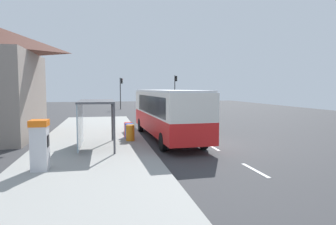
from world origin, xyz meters
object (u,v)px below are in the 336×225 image
object	(u,v)px
recycling_bin_blue	(129,131)
traffic_light_far_side	(121,88)
white_van	(166,103)
ticket_machine	(40,145)
recycling_bin_orange	(130,133)
bus_shelter	(91,112)
traffic_light_near_side	(175,87)
sedan_near	(149,102)
bus	(167,111)
recycling_bin_red	(128,130)

from	to	relation	value
recycling_bin_blue	traffic_light_far_side	size ratio (longest dim) A/B	0.19
white_van	ticket_machine	bearing A→B (deg)	-111.30
recycling_bin_orange	bus_shelter	size ratio (longest dim) A/B	0.24
ticket_machine	traffic_light_near_side	distance (m)	37.62
sedan_near	traffic_light_far_side	distance (m)	8.91
bus	traffic_light_far_side	distance (m)	28.84
recycling_bin_orange	bus_shelter	world-z (taller)	bus_shelter
recycling_bin_red	traffic_light_near_side	size ratio (longest dim) A/B	0.18
white_van	sedan_near	size ratio (longest dim) A/B	1.18
ticket_machine	recycling_bin_orange	world-z (taller)	ticket_machine
white_van	traffic_light_far_side	size ratio (longest dim) A/B	1.06
bus	traffic_light_far_side	bearing A→B (deg)	92.76
bus	recycling_bin_blue	world-z (taller)	bus
sedan_near	traffic_light_near_side	distance (m)	8.54
recycling_bin_orange	recycling_bin_blue	world-z (taller)	same
bus	recycling_bin_red	bearing A→B (deg)	174.32
recycling_bin_blue	recycling_bin_red	xyz separation A→B (m)	(0.00, 0.70, 0.00)
white_van	traffic_light_far_side	bearing A→B (deg)	119.83
traffic_light_near_side	ticket_machine	bearing A→B (deg)	-111.31
sedan_near	ticket_machine	size ratio (longest dim) A/B	2.29
traffic_light_near_side	sedan_near	bearing A→B (deg)	113.29
recycling_bin_blue	bus_shelter	world-z (taller)	bus_shelter
recycling_bin_blue	recycling_bin_red	bearing A→B (deg)	90.00
recycling_bin_blue	bus_shelter	distance (m)	3.53
ticket_machine	recycling_bin_orange	size ratio (longest dim) A/B	2.04
recycling_bin_orange	traffic_light_far_side	world-z (taller)	traffic_light_far_side
bus	ticket_machine	xyz separation A→B (m)	(-6.43, -7.00, -0.67)
bus	sedan_near	xyz separation A→B (m)	(4.01, 35.40, -1.05)
recycling_bin_red	traffic_light_far_side	bearing A→B (deg)	87.79
recycling_bin_orange	white_van	bearing A→B (deg)	72.81
white_van	bus_shelter	bearing A→B (deg)	-111.09
sedan_near	white_van	bearing A→B (deg)	-90.37
sedan_near	recycling_bin_red	bearing A→B (deg)	-100.48
bus	recycling_bin_orange	bearing A→B (deg)	-155.14
recycling_bin_blue	traffic_light_near_side	size ratio (longest dim) A/B	0.18
ticket_machine	recycling_bin_red	xyz separation A→B (m)	(3.95, 7.25, -0.52)
traffic_light_near_side	traffic_light_far_side	distance (m)	8.64
recycling_bin_blue	traffic_light_near_side	world-z (taller)	traffic_light_near_side
ticket_machine	traffic_light_far_side	size ratio (longest dim) A/B	0.39
recycling_bin_orange	traffic_light_near_side	bearing A→B (deg)	71.59
sedan_near	recycling_bin_blue	world-z (taller)	sedan_near
bus	white_van	bearing A→B (deg)	78.67
white_van	recycling_bin_orange	xyz separation A→B (m)	(-6.40, -20.68, -0.69)
recycling_bin_blue	bus_shelter	size ratio (longest dim) A/B	0.24
white_van	recycling_bin_blue	xyz separation A→B (m)	(-6.40, -19.98, -0.69)
traffic_light_near_side	recycling_bin_red	bearing A→B (deg)	-109.27
recycling_bin_orange	traffic_light_near_side	world-z (taller)	traffic_light_near_side
recycling_bin_red	sedan_near	bearing A→B (deg)	79.52
white_van	ticket_machine	size ratio (longest dim) A/B	2.70
white_van	recycling_bin_orange	size ratio (longest dim) A/B	5.51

